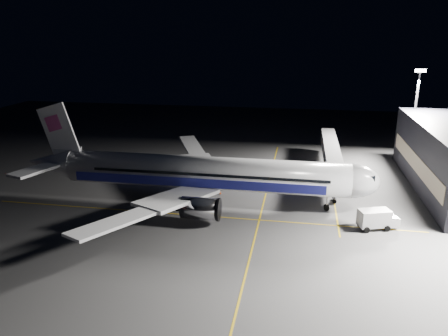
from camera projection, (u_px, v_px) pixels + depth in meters
name	position (u px, v px, depth m)	size (l,w,h in m)	color
ground	(205.00, 202.00, 75.58)	(200.00, 200.00, 0.00)	#4C4C4F
guide_line_main	(263.00, 206.00, 73.88)	(0.25, 80.00, 0.01)	gold
guide_line_cross	(197.00, 215.00, 69.94)	(70.00, 0.25, 0.01)	gold
guide_line_side	(332.00, 190.00, 81.24)	(0.25, 40.00, 0.01)	gold
airliner	(199.00, 173.00, 74.23)	(61.48, 54.22, 16.64)	silver
jet_bridge	(332.00, 155.00, 87.45)	(3.60, 34.40, 6.30)	#B2B2B7
floodlight_mast_north	(415.00, 108.00, 95.16)	(2.40, 0.68, 20.70)	#59595E
service_truck	(378.00, 219.00, 64.80)	(6.33, 4.13, 3.02)	silver
baggage_tug	(215.00, 162.00, 95.53)	(3.23, 2.86, 1.98)	black
safety_cone_a	(220.00, 192.00, 79.16)	(0.39, 0.39, 0.58)	#E34509
safety_cone_b	(239.00, 181.00, 85.11)	(0.43, 0.43, 0.64)	#E34509
safety_cone_c	(187.00, 184.00, 83.39)	(0.37, 0.37, 0.55)	#E34509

